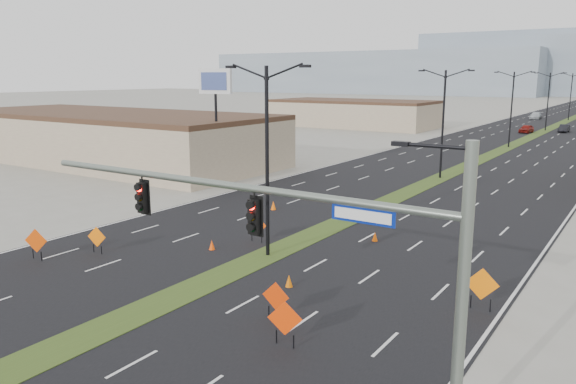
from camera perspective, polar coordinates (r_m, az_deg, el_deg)
The scene contains 27 objects.
ground at distance 22.51m, azimuth -20.71°, elevation -14.04°, with size 600.00×600.00×0.00m, color gray.
road_surface at distance 113.14m, azimuth 25.00°, elevation 5.83°, with size 25.00×400.00×0.02m, color black.
median_strip at distance 113.14m, azimuth 25.00°, elevation 5.83°, with size 2.00×400.00×0.04m, color #34491A.
building_sw_near at distance 66.78m, azimuth -17.77°, elevation 5.16°, with size 40.00×16.00×5.00m, color tan.
building_sw_far at distance 108.39m, azimuth 6.74°, elevation 7.82°, with size 30.00×14.00×4.50m, color tan.
mesa_west at distance 322.01m, azimuth 8.59°, elevation 11.88°, with size 180.00×50.00×22.00m, color gray.
mesa_backdrop at distance 334.83m, azimuth 26.09°, elevation 11.69°, with size 140.00×50.00×32.00m, color gray.
signal_mast at distance 16.52m, azimuth 1.78°, elevation -4.83°, with size 16.30×0.60×8.00m.
streetlight_0 at distance 29.20m, azimuth -2.14°, elevation 3.69°, with size 5.15×0.24×10.02m.
streetlight_1 at distance 54.32m, azimuth 15.48°, elevation 7.01°, with size 5.15×0.24×10.02m.
streetlight_2 at distance 81.35m, azimuth 21.77°, elevation 8.04°, with size 5.15×0.24×10.02m.
streetlight_3 at distance 108.86m, azimuth 24.91°, elevation 8.52°, with size 5.15×0.24×10.02m.
streetlight_4 at distance 136.58m, azimuth 26.79°, elevation 8.79°, with size 5.15×0.24×10.02m.
car_left at distance 103.55m, azimuth 23.06°, elevation 5.93°, with size 1.64×4.08×1.39m, color maroon.
car_mid at distance 107.39m, azimuth 26.24°, elevation 5.81°, with size 1.38×3.96×1.31m, color black.
car_far at distance 137.76m, azimuth 23.86°, elevation 7.10°, with size 2.08×5.11×1.48m, color silver.
construction_sign_0 at distance 32.22m, azimuth -24.23°, elevation -4.63°, with size 1.18×0.54×1.69m.
construction_sign_1 at distance 32.23m, azimuth -18.86°, elevation -4.44°, with size 1.09×0.34×1.49m.
construction_sign_2 at distance 32.60m, azimuth -3.20°, elevation -3.48°, with size 1.20×0.30×1.62m.
construction_sign_3 at distance 22.57m, azimuth -1.27°, elevation -10.66°, with size 1.15×0.22×1.54m.
construction_sign_4 at distance 20.41m, azimuth -0.31°, elevation -12.88°, with size 1.20×0.50×1.69m.
construction_sign_5 at distance 24.61m, azimuth 19.09°, elevation -8.96°, with size 1.35×0.29×1.81m.
cone_0 at distance 31.56m, azimuth -7.75°, elevation -5.35°, with size 0.34×0.34×0.57m, color #FF4805.
cone_1 at distance 25.97m, azimuth 0.10°, elevation -9.03°, with size 0.35×0.35×0.59m, color #D55D04.
cone_2 at distance 33.24m, azimuth 8.82°, elevation -4.51°, with size 0.34×0.34×0.56m, color #E65104.
cone_3 at distance 40.44m, azimuth -1.50°, elevation -1.38°, with size 0.39×0.39×0.64m, color #FF6105.
pole_sign_west at distance 50.77m, azimuth -7.40°, elevation 10.29°, with size 3.32×0.77×10.12m.
Camera 1 is at (16.88, -11.47, 9.50)m, focal length 35.00 mm.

